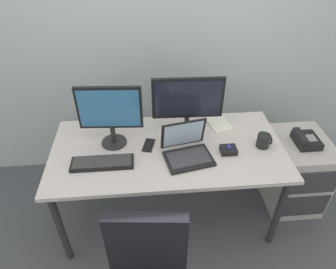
# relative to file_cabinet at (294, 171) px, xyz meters

# --- Properties ---
(ground_plane) EXTENTS (8.00, 8.00, 0.00)m
(ground_plane) POSITION_rel_file_cabinet_xyz_m (-1.06, -0.08, -0.31)
(ground_plane) COLOR #484C52
(back_wall) EXTENTS (6.00, 0.10, 2.80)m
(back_wall) POSITION_rel_file_cabinet_xyz_m (-1.06, 0.67, 1.09)
(back_wall) COLOR #B2C4C6
(back_wall) RESTS_ON ground
(desk) EXTENTS (1.64, 0.79, 0.71)m
(desk) POSITION_rel_file_cabinet_xyz_m (-1.06, -0.08, 0.33)
(desk) COLOR beige
(desk) RESTS_ON ground
(file_cabinet) EXTENTS (0.42, 0.53, 0.63)m
(file_cabinet) POSITION_rel_file_cabinet_xyz_m (0.00, 0.00, 0.00)
(file_cabinet) COLOR #BCB6B0
(file_cabinet) RESTS_ON ground
(desk_phone) EXTENTS (0.17, 0.20, 0.09)m
(desk_phone) POSITION_rel_file_cabinet_xyz_m (-0.01, -0.02, 0.35)
(desk_phone) COLOR black
(desk_phone) RESTS_ON file_cabinet
(monitor_main) EXTENTS (0.50, 0.18, 0.45)m
(monitor_main) POSITION_rel_file_cabinet_xyz_m (-0.91, 0.09, 0.67)
(monitor_main) COLOR #262628
(monitor_main) RESTS_ON desk
(monitor_side) EXTENTS (0.43, 0.18, 0.45)m
(monitor_side) POSITION_rel_file_cabinet_xyz_m (-1.44, 0.01, 0.66)
(monitor_side) COLOR #262628
(monitor_side) RESTS_ON desk
(keyboard) EXTENTS (0.41, 0.14, 0.03)m
(keyboard) POSITION_rel_file_cabinet_xyz_m (-1.51, -0.21, 0.41)
(keyboard) COLOR black
(keyboard) RESTS_ON desk
(laptop) EXTENTS (0.36, 0.32, 0.24)m
(laptop) POSITION_rel_file_cabinet_xyz_m (-0.94, -0.17, 0.45)
(laptop) COLOR black
(laptop) RESTS_ON desk
(trackball_mouse) EXTENTS (0.11, 0.09, 0.07)m
(trackball_mouse) POSITION_rel_file_cabinet_xyz_m (-0.65, -0.16, 0.42)
(trackball_mouse) COLOR black
(trackball_mouse) RESTS_ON desk
(coffee_mug) EXTENTS (0.10, 0.09, 0.10)m
(coffee_mug) POSITION_rel_file_cabinet_xyz_m (-0.39, -0.12, 0.45)
(coffee_mug) COLOR black
(coffee_mug) RESTS_ON desk
(paper_notepad) EXTENTS (0.19, 0.24, 0.01)m
(paper_notepad) POSITION_rel_file_cabinet_xyz_m (-0.64, 0.17, 0.41)
(paper_notepad) COLOR white
(paper_notepad) RESTS_ON desk
(cell_phone) EXTENTS (0.10, 0.15, 0.01)m
(cell_phone) POSITION_rel_file_cabinet_xyz_m (-1.20, -0.04, 0.40)
(cell_phone) COLOR black
(cell_phone) RESTS_ON desk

